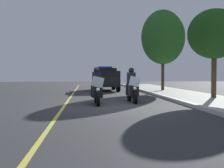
% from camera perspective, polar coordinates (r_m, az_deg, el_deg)
% --- Properties ---
extents(ground_plane, '(80.00, 80.00, 0.00)m').
position_cam_1_polar(ground_plane, '(11.86, 0.84, -4.67)').
color(ground_plane, '#333335').
extents(curb_strip, '(48.00, 0.24, 0.15)m').
position_cam_1_polar(curb_strip, '(12.60, 15.55, -4.00)').
color(curb_strip, '#B7B5AD').
rests_on(curb_strip, ground).
extents(lane_stripe_center, '(48.00, 0.12, 0.01)m').
position_cam_1_polar(lane_stripe_center, '(11.83, -10.01, -4.70)').
color(lane_stripe_center, '#E0D14C').
rests_on(lane_stripe_center, ground).
extents(police_motorcycle_lead_left, '(2.14, 0.57, 1.72)m').
position_cam_1_polar(police_motorcycle_lead_left, '(12.59, -3.15, -1.09)').
color(police_motorcycle_lead_left, black).
rests_on(police_motorcycle_lead_left, ground).
extents(police_motorcycle_lead_right, '(2.14, 0.57, 1.72)m').
position_cam_1_polar(police_motorcycle_lead_right, '(13.56, 4.17, -0.87)').
color(police_motorcycle_lead_right, black).
rests_on(police_motorcycle_lead_right, ground).
extents(police_suv, '(4.95, 2.18, 2.05)m').
position_cam_1_polar(police_suv, '(23.31, -1.43, 1.25)').
color(police_suv, black).
rests_on(police_suv, ground).
extents(tree_mid_block, '(2.91, 2.91, 4.90)m').
position_cam_1_polar(tree_mid_block, '(16.34, 20.51, 9.70)').
color(tree_mid_block, '#4C3823').
rests_on(tree_mid_block, sidewalk_strip).
extents(tree_far_back, '(3.50, 3.50, 6.48)m').
position_cam_1_polar(tree_far_back, '(22.81, 10.55, 9.55)').
color(tree_far_back, '#42301E').
rests_on(tree_far_back, sidewalk_strip).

